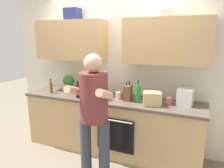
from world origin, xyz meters
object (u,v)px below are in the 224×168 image
Objects in this scene: mixing_bowl at (98,92)px; knife_block at (128,93)px; person_standing at (94,110)px; bottle_vinegar at (84,89)px; bottle_syrup at (51,87)px; cup_tea at (77,90)px; grocery_bag_bread at (152,99)px; cup_ceramic at (169,101)px; bottle_soy at (78,91)px; bottle_oil at (97,91)px; grocery_bag_produce at (185,97)px; bottle_juice at (105,93)px; bottle_soda at (138,93)px; bottle_hotsauce at (90,91)px; potted_herb at (69,82)px; cup_coffee at (118,95)px.

mixing_bowl is 0.57m from knife_block.
bottle_vinegar is at bearing 128.45° from person_standing.
bottle_syrup is 2.75× the size of cup_tea.
knife_block reaches higher than grocery_bag_bread.
bottle_syrup is at bearing -176.87° from cup_ceramic.
bottle_syrup is 0.81× the size of bottle_vinegar.
bottle_oil is at bearing -0.90° from bottle_soy.
grocery_bag_produce is at bearing 21.59° from cup_ceramic.
bottle_juice is at bearing 44.04° from bottle_oil.
bottle_soda reaches higher than bottle_juice.
bottle_oil is at bearing -167.05° from bottle_soda.
bottle_vinegar is (-0.88, -0.04, -0.02)m from bottle_soda.
bottle_vinegar is 1.21× the size of grocery_bag_bread.
bottle_soy is 0.89× the size of bottle_hotsauce.
bottle_vinegar reaches higher than bottle_soy.
bottle_hotsauce is 1.07× the size of potted_herb.
bottle_hotsauce is 0.44m from cup_coffee.
cup_coffee is at bearing 179.71° from cup_ceramic.
bottle_vinegar is 2.72× the size of cup_coffee.
potted_herb is at bearing 157.22° from bottle_oil.
bottle_vinegar is 0.57m from cup_coffee.
bottle_soda is 1.51× the size of bottle_juice.
bottle_soda is 0.74m from mixing_bowl.
potted_herb reaches higher than bottle_juice.
mixing_bowl is at bearing 169.51° from grocery_bag_bread.
bottle_soy is 0.92× the size of bottle_vinegar.
grocery_bag_produce is (0.64, 0.13, -0.02)m from bottle_soda.
knife_block is (0.16, -0.02, 0.06)m from cup_coffee.
person_standing is at bearing -44.89° from bottle_soy.
bottle_soy is at bearing -167.76° from knife_block.
person_standing is 15.08× the size of cup_ceramic.
bottle_soda is at bearing 2.03° from bottle_syrup.
cup_coffee is 0.17m from knife_block.
bottle_syrup reaches higher than mixing_bowl.
grocery_bag_produce is at bearing -0.26° from mixing_bowl.
potted_herb is (-0.57, 0.02, 0.11)m from mixing_bowl.
cup_tea is at bearing 175.06° from cup_coffee.
potted_herb is at bearing 172.71° from grocery_bag_bread.
mixing_bowl is (0.78, 0.19, -0.05)m from bottle_syrup.
grocery_bag_bread is at bearing -158.50° from cup_ceramic.
cup_tea is 0.79× the size of cup_ceramic.
mixing_bowl is 0.90× the size of knife_block.
mixing_bowl is at bearing 91.44° from bottle_hotsauce.
cup_ceramic is 1.16m from mixing_bowl.
bottle_soda reaches higher than cup_ceramic.
bottle_soda is 0.17m from knife_block.
bottle_juice is at bearing -1.15° from bottle_vinegar.
grocery_bag_bread is at bearing -9.24° from bottle_soda.
bottle_soy reaches higher than cup_ceramic.
bottle_hotsauce reaches higher than cup_tea.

